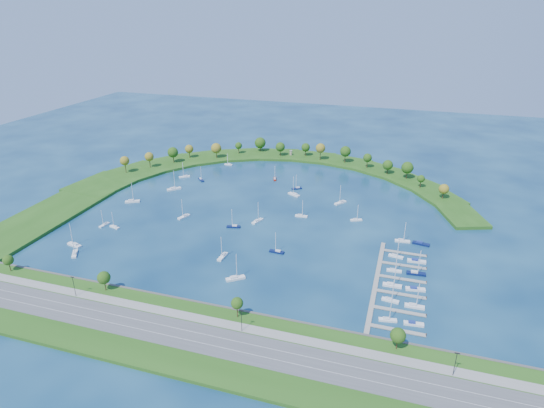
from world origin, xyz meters
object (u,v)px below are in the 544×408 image
(docked_boat_2, at_px, (390,300))
(moored_boat_15, at_px, (75,253))
(moored_boat_9, at_px, (174,189))
(docked_boat_3, at_px, (414,306))
(docked_boat_0, at_px, (388,319))
(docked_boat_8, at_px, (396,256))
(dock_system, at_px, (392,285))
(moored_boat_2, at_px, (356,219))
(moored_boat_12, at_px, (297,188))
(docked_boat_11, at_px, (421,244))
(moored_boat_19, at_px, (201,179))
(moored_boat_20, at_px, (277,251))
(moored_boat_13, at_px, (228,164))
(docked_boat_4, at_px, (392,285))
(moored_boat_10, at_px, (234,226))
(moored_boat_8, at_px, (235,278))
(moored_boat_4, at_px, (184,216))
(moored_boat_16, at_px, (258,221))
(docked_boat_7, at_px, (416,273))
(moored_boat_7, at_px, (115,226))
(moored_boat_5, at_px, (185,176))
(moored_boat_3, at_px, (294,194))
(harbor_tower, at_px, (291,153))
(docked_boat_1, at_px, (413,324))
(moored_boat_17, at_px, (104,224))
(moored_boat_11, at_px, (301,215))
(docked_boat_9, at_px, (416,261))
(docked_boat_5, at_px, (415,289))
(moored_boat_0, at_px, (132,201))
(moored_boat_18, at_px, (74,244))
(moored_boat_1, at_px, (341,202))
(moored_boat_14, at_px, (223,256))
(moored_boat_6, at_px, (275,178))
(docked_boat_6, at_px, (394,270))
(docked_boat_10, at_px, (402,240))

(docked_boat_2, bearing_deg, moored_boat_15, -169.96)
(moored_boat_9, bearing_deg, docked_boat_3, -75.03)
(docked_boat_0, distance_m, docked_boat_3, 16.78)
(docked_boat_0, bearing_deg, docked_boat_8, 80.67)
(moored_boat_9, bearing_deg, dock_system, -72.54)
(moored_boat_2, xyz_separation_m, docked_boat_3, (36.63, -80.48, 0.05))
(moored_boat_12, xyz_separation_m, docked_boat_11, (86.56, -59.93, -0.18))
(moored_boat_19, bearing_deg, moored_boat_20, -0.28)
(moored_boat_13, distance_m, docked_boat_4, 200.45)
(moored_boat_10, bearing_deg, moored_boat_8, 98.81)
(moored_boat_4, xyz_separation_m, moored_boat_8, (56.55, -55.57, 0.04))
(moored_boat_15, bearing_deg, moored_boat_16, -82.23)
(docked_boat_3, bearing_deg, docked_boat_4, 126.30)
(dock_system, distance_m, docked_boat_7, 17.11)
(moored_boat_7, height_order, docked_boat_8, docked_boat_8)
(moored_boat_5, xyz_separation_m, moored_boat_16, (79.39, -57.32, 0.02))
(moored_boat_3, relative_size, moored_boat_5, 1.12)
(harbor_tower, xyz_separation_m, docked_boat_2, (98.00, -189.59, -3.20))
(harbor_tower, bearing_deg, docked_boat_1, -61.95)
(moored_boat_19, bearing_deg, moored_boat_9, -68.91)
(moored_boat_4, xyz_separation_m, moored_boat_17, (-40.46, -24.61, -0.06))
(moored_boat_4, bearing_deg, moored_boat_19, -142.58)
(moored_boat_11, relative_size, docked_boat_11, 1.19)
(docked_boat_11, bearing_deg, docked_boat_9, -86.09)
(docked_boat_3, height_order, docked_boat_5, docked_boat_3)
(docked_boat_8, bearing_deg, docked_boat_1, -69.95)
(docked_boat_9, bearing_deg, docked_boat_1, -93.40)
(moored_boat_0, relative_size, moored_boat_18, 1.03)
(moored_boat_1, bearing_deg, moored_boat_10, -8.26)
(docked_boat_4, bearing_deg, moored_boat_11, 133.63)
(moored_boat_2, xyz_separation_m, moored_boat_14, (-60.83, -65.92, 0.05))
(moored_boat_6, height_order, moored_boat_13, moored_boat_6)
(moored_boat_4, bearing_deg, moored_boat_7, -31.28)
(moored_boat_16, height_order, docked_boat_11, moored_boat_16)
(dock_system, height_order, moored_boat_16, moored_boat_16)
(moored_boat_11, bearing_deg, moored_boat_9, 165.95)
(moored_boat_3, height_order, docked_boat_1, moored_boat_3)
(moored_boat_18, xyz_separation_m, docked_boat_3, (180.40, -1.57, -0.03))
(moored_boat_17, bearing_deg, moored_boat_12, 144.48)
(docked_boat_5, bearing_deg, docked_boat_6, 118.91)
(moored_boat_16, relative_size, moored_boat_17, 1.24)
(moored_boat_3, bearing_deg, moored_boat_0, 51.77)
(moored_boat_13, distance_m, docked_boat_10, 172.56)
(moored_boat_19, bearing_deg, moored_boat_4, -28.69)
(moored_boat_17, xyz_separation_m, docked_boat_1, (180.37, -40.50, -0.25))
(harbor_tower, xyz_separation_m, moored_boat_10, (3.30, -141.89, -3.18))
(docked_boat_10, bearing_deg, moored_boat_15, -164.23)
(moored_boat_14, relative_size, docked_boat_10, 1.03)
(docked_boat_7, distance_m, docked_boat_10, 33.78)
(moored_boat_19, bearing_deg, moored_boat_10, -6.32)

